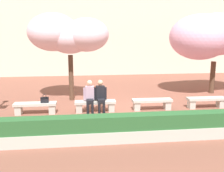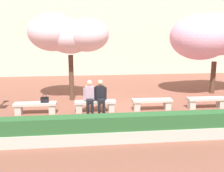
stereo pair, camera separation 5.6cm
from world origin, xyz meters
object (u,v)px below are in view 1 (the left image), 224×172
(stone_bench_west_end, at_px, (35,107))
(cherry_tree_main, at_px, (67,34))
(stone_bench_center, at_px, (152,103))
(stone_bench_near_east, at_px, (206,101))
(cherry_tree_secondary, at_px, (214,36))
(person_seated_left, at_px, (90,95))
(person_seated_right, at_px, (101,95))
(handbag, at_px, (45,99))
(stone_bench_near_west, at_px, (95,105))

(stone_bench_west_end, relative_size, cherry_tree_main, 0.41)
(stone_bench_west_end, bearing_deg, cherry_tree_main, 58.63)
(stone_bench_center, xyz_separation_m, stone_bench_near_east, (2.34, -0.00, 0.00))
(cherry_tree_main, height_order, cherry_tree_secondary, cherry_tree_secondary)
(stone_bench_center, height_order, person_seated_left, person_seated_left)
(stone_bench_center, distance_m, cherry_tree_secondary, 5.32)
(stone_bench_near_east, height_order, person_seated_right, person_seated_right)
(cherry_tree_secondary, bearing_deg, handbag, -162.38)
(cherry_tree_main, bearing_deg, cherry_tree_secondary, 4.22)
(person_seated_right, distance_m, handbag, 2.18)
(stone_bench_west_end, xyz_separation_m, cherry_tree_secondary, (8.50, 2.55, 2.67))
(stone_bench_center, relative_size, cherry_tree_secondary, 0.35)
(handbag, bearing_deg, person_seated_right, -0.71)
(stone_bench_center, xyz_separation_m, cherry_tree_secondary, (3.82, 2.55, 2.67))
(person_seated_left, bearing_deg, person_seated_right, 0.01)
(stone_bench_west_end, bearing_deg, stone_bench_near_east, 0.00)
(person_seated_left, relative_size, cherry_tree_main, 0.32)
(stone_bench_near_west, relative_size, person_seated_left, 1.26)
(stone_bench_near_east, xyz_separation_m, person_seated_left, (-4.89, -0.05, 0.40))
(person_seated_left, distance_m, person_seated_right, 0.43)
(stone_bench_center, relative_size, handbag, 4.81)
(stone_bench_near_east, relative_size, handbag, 4.81)
(person_seated_right, bearing_deg, person_seated_left, -179.99)
(person_seated_right, bearing_deg, stone_bench_center, 1.44)
(stone_bench_west_end, xyz_separation_m, stone_bench_near_east, (7.01, 0.00, 0.00))
(handbag, distance_m, cherry_tree_secondary, 8.85)
(person_seated_left, bearing_deg, cherry_tree_main, 113.34)
(handbag, xyz_separation_m, cherry_tree_secondary, (8.13, 2.58, 2.39))
(stone_bench_west_end, xyz_separation_m, person_seated_left, (2.12, -0.05, 0.40))
(stone_bench_near_east, relative_size, person_seated_left, 1.26)
(stone_bench_west_end, xyz_separation_m, handbag, (0.37, -0.03, 0.28))
(handbag, relative_size, cherry_tree_main, 0.08)
(stone_bench_west_end, distance_m, stone_bench_near_west, 2.34)
(stone_bench_center, height_order, cherry_tree_secondary, cherry_tree_secondary)
(stone_bench_near_east, xyz_separation_m, cherry_tree_secondary, (1.49, 2.55, 2.67))
(person_seated_left, height_order, person_seated_right, same)
(stone_bench_center, xyz_separation_m, handbag, (-4.30, -0.03, 0.28))
(stone_bench_center, distance_m, person_seated_right, 2.16)
(person_seated_right, bearing_deg, stone_bench_west_end, 178.80)
(stone_bench_near_east, bearing_deg, stone_bench_west_end, 180.00)
(stone_bench_center, height_order, handbag, handbag)
(stone_bench_west_end, bearing_deg, handbag, -4.09)
(stone_bench_near_west, relative_size, person_seated_right, 1.26)
(stone_bench_near_west, bearing_deg, cherry_tree_secondary, 22.52)
(stone_bench_near_west, xyz_separation_m, handbag, (-1.97, -0.03, 0.28))
(stone_bench_west_end, relative_size, stone_bench_center, 1.00)
(stone_bench_center, bearing_deg, cherry_tree_secondary, 33.75)
(stone_bench_west_end, height_order, stone_bench_center, same)
(stone_bench_near_east, relative_size, person_seated_right, 1.26)
(stone_bench_center, bearing_deg, stone_bench_west_end, -180.00)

